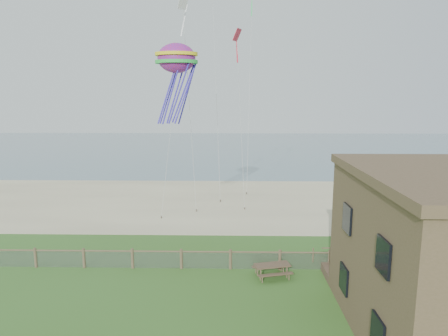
{
  "coord_description": "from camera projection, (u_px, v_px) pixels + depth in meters",
  "views": [
    {
      "loc": [
        0.1,
        -16.94,
        10.34
      ],
      "look_at": [
        -0.44,
        8.0,
        5.92
      ],
      "focal_mm": 32.0,
      "sensor_mm": 36.0,
      "label": 1
    }
  ],
  "objects": [
    {
      "name": "ground",
      "position": [
        230.0,
        324.0,
        18.48
      ],
      "size": [
        160.0,
        160.0,
        0.0
      ],
      "primitive_type": "plane",
      "color": "#385E20",
      "rests_on": "ground"
    },
    {
      "name": "picnic_table",
      "position": [
        272.0,
        270.0,
        23.27
      ],
      "size": [
        2.37,
        1.99,
        0.87
      ],
      "primitive_type": null,
      "rotation": [
        0.0,
        0.0,
        0.24
      ],
      "color": "brown",
      "rests_on": "ground"
    },
    {
      "name": "kite_red",
      "position": [
        237.0,
        43.0,
        30.88
      ],
      "size": [
        1.82,
        1.54,
        2.25
      ],
      "primitive_type": null,
      "rotation": [
        0.44,
        0.0,
        1.15
      ],
      "color": "red"
    },
    {
      "name": "ocean",
      "position": [
        232.0,
        148.0,
        83.45
      ],
      "size": [
        160.0,
        68.0,
        0.02
      ],
      "primitive_type": "cube",
      "color": "slate",
      "rests_on": "ground"
    },
    {
      "name": "octopus_kite",
      "position": [
        177.0,
        81.0,
        29.56
      ],
      "size": [
        3.61,
        2.93,
        6.51
      ],
      "primitive_type": null,
      "rotation": [
        0.0,
        0.0,
        0.24
      ],
      "color": "red"
    },
    {
      "name": "kite_white",
      "position": [
        183.0,
        13.0,
        29.83
      ],
      "size": [
        1.8,
        1.83,
        2.44
      ],
      "primitive_type": null,
      "rotation": [
        0.44,
        0.0,
        0.75
      ],
      "color": "white"
    },
    {
      "name": "sand_beach",
      "position": [
        231.0,
        202.0,
        40.14
      ],
      "size": [
        72.0,
        20.0,
        0.02
      ],
      "primitive_type": "cube",
      "color": "tan",
      "rests_on": "ground"
    },
    {
      "name": "chainlink_fence",
      "position": [
        230.0,
        260.0,
        24.29
      ],
      "size": [
        36.2,
        0.2,
        1.25
      ],
      "primitive_type": null,
      "color": "brown",
      "rests_on": "ground"
    }
  ]
}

